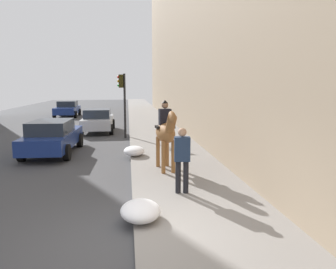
# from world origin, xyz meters

# --- Properties ---
(sidewalk_slab) EXTENTS (120.00, 3.23, 0.12)m
(sidewalk_slab) POSITION_xyz_m (0.00, -1.61, 0.06)
(sidewalk_slab) COLOR gray
(sidewalk_slab) RESTS_ON ground
(mounted_horse_near) EXTENTS (2.15, 0.71, 2.30)m
(mounted_horse_near) POSITION_xyz_m (4.64, -1.14, 1.40)
(mounted_horse_near) COLOR brown
(mounted_horse_near) RESTS_ON sidewalk_slab
(pedestrian_greeting) EXTENTS (0.30, 0.42, 1.70)m
(pedestrian_greeting) POSITION_xyz_m (2.30, -1.28, 1.10)
(pedestrian_greeting) COLOR black
(pedestrian_greeting) RESTS_ON sidewalk_slab
(car_near_lane) EXTENTS (4.35, 1.96, 1.44)m
(car_near_lane) POSITION_xyz_m (14.75, 1.92, 0.74)
(car_near_lane) COLOR #B7BABF
(car_near_lane) RESTS_ON ground
(car_mid_lane) EXTENTS (4.34, 2.05, 1.44)m
(car_mid_lane) POSITION_xyz_m (25.21, 5.58, 0.74)
(car_mid_lane) COLOR navy
(car_mid_lane) RESTS_ON ground
(car_far_lane) EXTENTS (4.63, 2.02, 1.44)m
(car_far_lane) POSITION_xyz_m (8.34, 3.23, 0.75)
(car_far_lane) COLOR navy
(car_far_lane) RESTS_ON ground
(traffic_light_near_curb) EXTENTS (0.20, 0.44, 3.50)m
(traffic_light_near_curb) POSITION_xyz_m (12.18, 0.32, 2.36)
(traffic_light_near_curb) COLOR black
(traffic_light_near_curb) RESTS_ON ground
(snow_pile_near) EXTENTS (1.09, 0.84, 0.38)m
(snow_pile_near) POSITION_xyz_m (0.73, -0.15, 0.31)
(snow_pile_near) COLOR white
(snow_pile_near) RESTS_ON sidewalk_slab
(snow_pile_far) EXTENTS (1.07, 0.83, 0.37)m
(snow_pile_far) POSITION_xyz_m (7.03, -0.15, 0.31)
(snow_pile_far) COLOR white
(snow_pile_far) RESTS_ON sidewalk_slab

